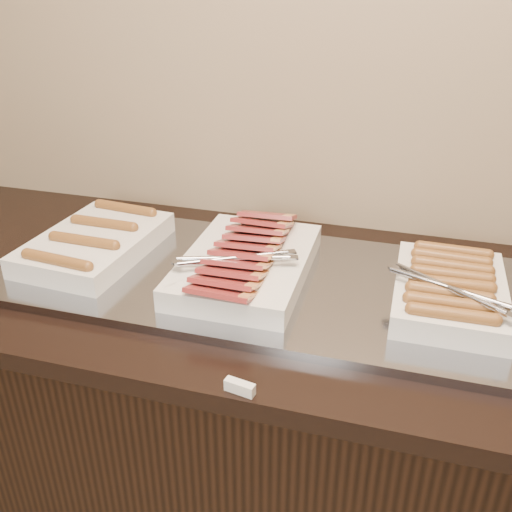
{
  "coord_description": "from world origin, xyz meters",
  "views": [
    {
      "loc": [
        0.3,
        1.06,
        1.55
      ],
      "look_at": [
        -0.01,
        2.13,
        0.97
      ],
      "focal_mm": 40.0,
      "sensor_mm": 36.0,
      "label": 1
    }
  ],
  "objects": [
    {
      "name": "label_holder",
      "position": [
        0.07,
        1.77,
        0.91
      ],
      "size": [
        0.06,
        0.03,
        0.02
      ],
      "primitive_type": "cube",
      "rotation": [
        0.0,
        0.0,
        -0.18
      ],
      "color": "silver",
      "rests_on": "counter"
    },
    {
      "name": "dish_right",
      "position": [
        0.41,
        2.13,
        0.95
      ],
      "size": [
        0.26,
        0.33,
        0.08
      ],
      "rotation": [
        0.0,
        0.0,
        0.0
      ],
      "color": "silver",
      "rests_on": "warming_tray"
    },
    {
      "name": "dish_center",
      "position": [
        -0.03,
        2.13,
        0.95
      ],
      "size": [
        0.28,
        0.43,
        0.1
      ],
      "rotation": [
        0.0,
        0.0,
        0.01
      ],
      "color": "silver",
      "rests_on": "warming_tray"
    },
    {
      "name": "dish_left",
      "position": [
        -0.41,
        2.13,
        0.95
      ],
      "size": [
        0.26,
        0.38,
        0.07
      ],
      "rotation": [
        0.0,
        0.0,
        -0.07
      ],
      "color": "silver",
      "rests_on": "warming_tray"
    },
    {
      "name": "warming_tray",
      "position": [
        0.01,
        2.13,
        0.91
      ],
      "size": [
        1.2,
        0.5,
        0.02
      ],
      "primitive_type": "cube",
      "color": "gray",
      "rests_on": "counter"
    },
    {
      "name": "counter",
      "position": [
        0.0,
        2.13,
        0.45
      ],
      "size": [
        2.06,
        0.76,
        0.9
      ],
      "color": "black",
      "rests_on": "ground"
    }
  ]
}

